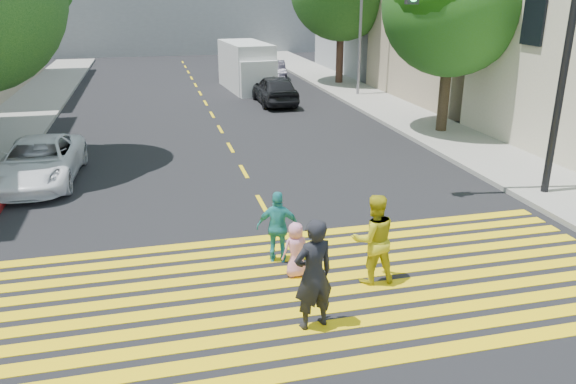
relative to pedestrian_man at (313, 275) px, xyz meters
name	(u,v)px	position (x,y,z in m)	size (l,w,h in m)	color
ground	(328,323)	(0.30, 0.02, -1.01)	(120.00, 120.00, 0.00)	black
sidewalk_left	(33,106)	(-8.20, 22.02, -0.93)	(3.00, 40.00, 0.15)	gray
sidewalk_right	(407,117)	(8.80, 15.02, -0.93)	(3.00, 60.00, 0.15)	gray
crosswalk	(309,287)	(0.30, 1.30, -1.00)	(13.40, 5.30, 0.01)	yellow
lane_line	(203,98)	(0.30, 22.52, -1.00)	(0.12, 34.40, 0.01)	yellow
building_right_tan	(497,1)	(15.30, 19.02, 3.99)	(10.00, 10.00, 10.00)	tan
pedestrian_man	(313,275)	(0.00, 0.00, 0.00)	(0.73, 0.48, 2.01)	black
pedestrian_woman	(373,239)	(1.59, 1.27, -0.08)	(0.90, 0.70, 1.85)	gold
pedestrian_child	(296,250)	(0.17, 1.86, -0.43)	(0.57, 0.37, 1.16)	pink
pedestrian_extra	(278,227)	(-0.02, 2.58, -0.22)	(0.93, 0.39, 1.58)	teal
white_sedan	(39,161)	(-5.85, 9.44, -0.35)	(2.19, 4.74, 1.32)	white
dark_car_near	(275,89)	(3.73, 19.89, -0.26)	(1.77, 4.40, 1.50)	black
silver_car	(248,67)	(3.96, 29.09, -0.29)	(2.02, 4.96, 1.44)	#9D9D9D
dark_car_parked	(275,71)	(5.48, 27.77, -0.40)	(1.29, 3.69, 1.22)	black
white_van	(247,68)	(3.13, 24.51, 0.27)	(2.57, 5.85, 2.69)	silver
traffic_signal	(523,40)	(6.98, 4.92, 3.29)	(4.49, 0.98, 6.65)	black
street_lamp	(358,6)	(8.42, 20.87, 3.74)	(1.87, 0.26, 8.27)	gray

